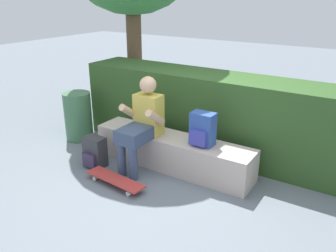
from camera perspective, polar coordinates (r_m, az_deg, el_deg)
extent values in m
plane|color=slate|center=(4.42, -1.11, -7.95)|extent=(24.00, 24.00, 0.00)
cube|color=#BCABA1|center=(4.52, 0.70, -4.25)|extent=(2.14, 0.44, 0.43)
cube|color=gold|center=(4.45, -3.17, 1.90)|extent=(0.34, 0.22, 0.52)
sphere|color=#D8AD84|center=(4.34, -3.28, 6.71)|extent=(0.21, 0.21, 0.21)
cube|color=#384766|center=(4.28, -5.55, -1.47)|extent=(0.32, 0.40, 0.17)
cylinder|color=#384766|center=(4.35, -7.57, -5.48)|extent=(0.11, 0.11, 0.43)
cylinder|color=#384766|center=(4.25, -5.70, -6.09)|extent=(0.11, 0.11, 0.43)
cylinder|color=#D8AD84|center=(4.45, -6.33, 2.34)|extent=(0.09, 0.33, 0.27)
cylinder|color=#D8AD84|center=(4.22, -2.09, 1.40)|extent=(0.09, 0.33, 0.27)
cube|color=#BC3833|center=(4.21, -8.56, -8.53)|extent=(0.81, 0.27, 0.02)
cylinder|color=silver|center=(4.11, -5.01, -10.02)|extent=(0.06, 0.04, 0.05)
cylinder|color=silver|center=(4.02, -6.48, -10.87)|extent=(0.06, 0.04, 0.05)
cylinder|color=silver|center=(4.47, -10.35, -7.61)|extent=(0.06, 0.04, 0.05)
cylinder|color=silver|center=(4.38, -11.81, -8.32)|extent=(0.06, 0.04, 0.05)
cube|color=#2D4C99|center=(4.16, 5.68, -0.46)|extent=(0.28, 0.18, 0.40)
cube|color=#3B3FA7|center=(4.10, 4.90, -2.00)|extent=(0.20, 0.05, 0.18)
cube|color=#333338|center=(4.66, -11.78, -4.09)|extent=(0.28, 0.18, 0.40)
cube|color=#372B47|center=(4.62, -12.69, -5.49)|extent=(0.20, 0.05, 0.18)
cube|color=#2D4E22|center=(4.87, 8.02, 1.82)|extent=(4.07, 0.70, 1.11)
cylinder|color=brown|center=(6.15, -5.51, 12.85)|extent=(0.25, 0.25, 2.54)
cylinder|color=#3D6B47|center=(5.51, -14.41, 1.57)|extent=(0.41, 0.41, 0.73)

